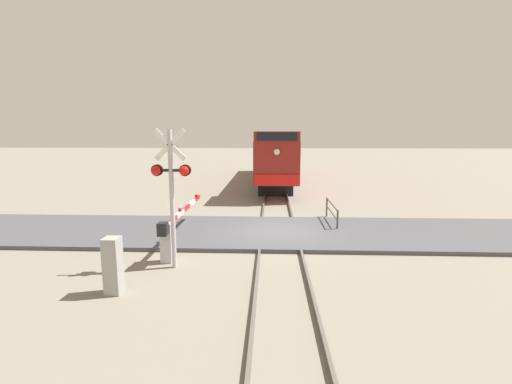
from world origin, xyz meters
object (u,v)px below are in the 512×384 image
object	(u,v)px
crossing_signal	(171,183)
utility_cabinet	(113,266)
locomotive	(275,156)
guard_railing	(332,210)
crossing_gate	(172,230)

from	to	relation	value
crossing_signal	utility_cabinet	distance (m)	2.85
locomotive	utility_cabinet	bearing A→B (deg)	-101.94
crossing_signal	guard_railing	world-z (taller)	crossing_signal
crossing_signal	crossing_gate	distance (m)	2.16
crossing_gate	locomotive	bearing A→B (deg)	78.37
crossing_signal	utility_cabinet	xyz separation A→B (m)	(-1.08, -1.81, -1.91)
locomotive	guard_railing	size ratio (longest dim) A/B	6.37
crossing_gate	guard_railing	bearing A→B (deg)	35.78
locomotive	crossing_signal	xyz separation A→B (m)	(-3.30, -18.94, 0.47)
crossing_signal	guard_railing	size ratio (longest dim) A/B	1.45
crossing_gate	utility_cabinet	bearing A→B (deg)	-103.73
utility_cabinet	crossing_gate	bearing A→B (deg)	76.27
locomotive	utility_cabinet	distance (m)	21.25
crossing_gate	guard_railing	distance (m)	7.52
crossing_signal	guard_railing	distance (m)	8.25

